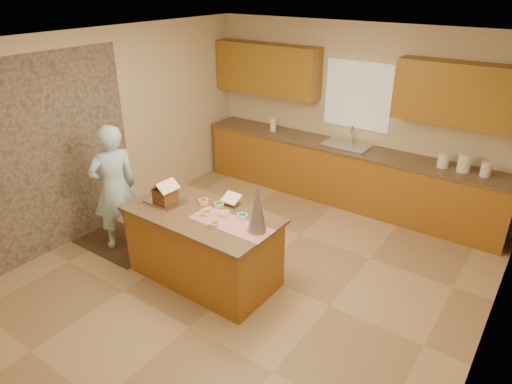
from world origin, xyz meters
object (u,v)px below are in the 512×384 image
tinsel_tree (257,209)px  gingerbread_house (165,193)px  boy (114,188)px  island_base (203,247)px

tinsel_tree → gingerbread_house: 1.27m
boy → island_base: bearing=113.9°
island_base → tinsel_tree: 1.03m
island_base → boy: (-1.40, -0.09, 0.43)m
boy → tinsel_tree: bearing=113.6°
tinsel_tree → boy: size_ratio=0.31×
island_base → gingerbread_house: 0.78m
boy → gingerbread_house: 0.89m
island_base → tinsel_tree: bearing=3.7°
tinsel_tree → island_base: bearing=-177.3°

